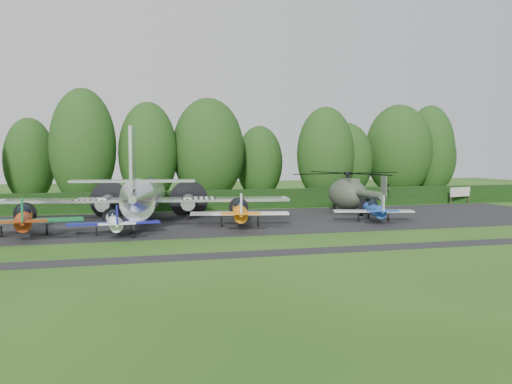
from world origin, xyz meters
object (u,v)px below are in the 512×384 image
object	(u,v)px
light_plane_orange	(240,212)
helicopter	(348,191)
sign_board	(460,193)
light_plane_blue	(374,210)
transport_plane	(146,196)
light_plane_red	(24,219)
light_plane_white	(114,222)

from	to	relation	value
light_plane_orange	helicopter	size ratio (longest dim) A/B	0.56
light_plane_orange	sign_board	distance (m)	32.84
light_plane_blue	transport_plane	bearing A→B (deg)	148.47
sign_board	helicopter	bearing A→B (deg)	-144.55
transport_plane	light_plane_orange	world-z (taller)	transport_plane
light_plane_red	light_plane_white	size ratio (longest dim) A/B	1.23
light_plane_red	light_plane_white	world-z (taller)	light_plane_red
light_plane_red	transport_plane	bearing A→B (deg)	39.73
light_plane_blue	sign_board	world-z (taller)	light_plane_blue
transport_plane	light_plane_orange	bearing A→B (deg)	-47.10
light_plane_blue	helicopter	xyz separation A→B (m)	(1.12, 7.65, 1.08)
light_plane_white	helicopter	bearing A→B (deg)	25.16
light_plane_white	sign_board	bearing A→B (deg)	23.19
helicopter	light_plane_orange	bearing A→B (deg)	-151.73
light_plane_red	helicopter	size ratio (longest dim) A/B	0.57
transport_plane	light_plane_red	bearing A→B (deg)	-155.18
light_plane_white	sign_board	xyz separation A→B (m)	(39.69, 15.68, 0.27)
light_plane_red	light_plane_white	bearing A→B (deg)	-6.15
transport_plane	light_plane_white	bearing A→B (deg)	-121.01
light_plane_orange	light_plane_blue	world-z (taller)	light_plane_orange
transport_plane	light_plane_white	xyz separation A→B (m)	(-2.86, -7.40, -1.19)
helicopter	transport_plane	bearing A→B (deg)	-175.43
light_plane_blue	light_plane_red	bearing A→B (deg)	166.02
light_plane_orange	helicopter	distance (m)	15.11
light_plane_white	helicopter	world-z (taller)	helicopter
light_plane_white	helicopter	xyz separation A→B (m)	(22.71, 9.88, 1.13)
light_plane_white	light_plane_blue	distance (m)	21.71
sign_board	light_plane_blue	bearing A→B (deg)	-126.78
helicopter	sign_board	xyz separation A→B (m)	(16.98, 5.79, -0.86)
light_plane_blue	sign_board	distance (m)	22.54
light_plane_orange	light_plane_blue	distance (m)	11.84
light_plane_orange	sign_board	bearing A→B (deg)	11.55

